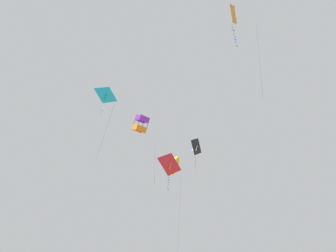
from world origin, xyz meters
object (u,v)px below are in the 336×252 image
object	(u,v)px
kite_delta_low_drifter	(169,165)
kite_diamond_highest	(234,15)
kite_fish_upper_right	(175,164)
kite_box_near_right	(141,124)
kite_delta_mid_left	(196,147)
kite_delta_far_centre	(106,96)

from	to	relation	value
kite_delta_low_drifter	kite_diamond_highest	bearing A→B (deg)	-122.15
kite_fish_upper_right	kite_box_near_right	bearing A→B (deg)	167.07
kite_box_near_right	kite_delta_mid_left	bearing A→B (deg)	-0.68
kite_box_near_right	kite_delta_far_centre	xyz separation A→B (m)	(-4.46, 1.43, 1.07)
kite_diamond_highest	kite_delta_mid_left	bearing A→B (deg)	21.05
kite_delta_mid_left	kite_delta_far_centre	xyz separation A→B (m)	(-11.51, 5.03, 1.23)
kite_box_near_right	kite_fish_upper_right	size ratio (longest dim) A/B	1.41
kite_delta_low_drifter	kite_delta_mid_left	size ratio (longest dim) A/B	2.78
kite_delta_low_drifter	kite_delta_mid_left	xyz separation A→B (m)	(3.81, -1.78, 3.56)
kite_box_near_right	kite_fish_upper_right	world-z (taller)	kite_box_near_right
kite_delta_far_centre	kite_fish_upper_right	bearing A→B (deg)	4.58
kite_delta_mid_left	kite_diamond_highest	distance (m)	17.15
kite_delta_low_drifter	kite_diamond_highest	distance (m)	15.79
kite_box_near_right	kite_delta_far_centre	size ratio (longest dim) A/B	1.03
kite_delta_low_drifter	kite_delta_far_centre	bearing A→B (deg)	172.64
kite_box_near_right	kite_fish_upper_right	xyz separation A→B (m)	(6.10, -1.19, -2.35)
kite_box_near_right	kite_delta_low_drifter	size ratio (longest dim) A/B	0.84
kite_box_near_right	kite_fish_upper_right	bearing A→B (deg)	15.26
kite_fish_upper_right	kite_delta_mid_left	bearing A→B (deg)	-70.30
kite_box_near_right	kite_delta_far_centre	distance (m)	4.80
kite_delta_low_drifter	kite_delta_mid_left	distance (m)	5.51
kite_diamond_highest	kite_delta_far_centre	world-z (taller)	kite_diamond_highest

